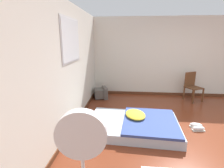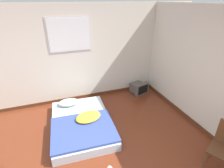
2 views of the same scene
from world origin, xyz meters
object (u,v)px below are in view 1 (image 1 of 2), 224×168
Objects in this scene: sneaker_pair at (197,127)px; wooden_chair at (192,84)px; mattress_bed at (133,124)px; standing_fan at (83,157)px; crt_tv at (101,93)px.

wooden_chair is at bearing -14.18° from sneaker_pair.
standing_fan is at bearing 167.82° from mattress_bed.
crt_tv is at bearing 91.78° from wooden_chair.
crt_tv is 0.39× the size of standing_fan.
standing_fan is at bearing 142.21° from sneaker_pair.
sneaker_pair is 0.21× the size of standing_fan.
standing_fan reaches higher than sneaker_pair.
wooden_chair is 4.96m from standing_fan.
crt_tv reaches higher than mattress_bed.
crt_tv is 2.89m from wooden_chair.
sneaker_pair is (-1.94, 0.49, -0.46)m from wooden_chair.
sneaker_pair is 3.17m from standing_fan.
mattress_bed is 2.23× the size of wooden_chair.
sneaker_pair is at bearing -37.79° from standing_fan.
wooden_chair is at bearing -88.22° from crt_tv.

